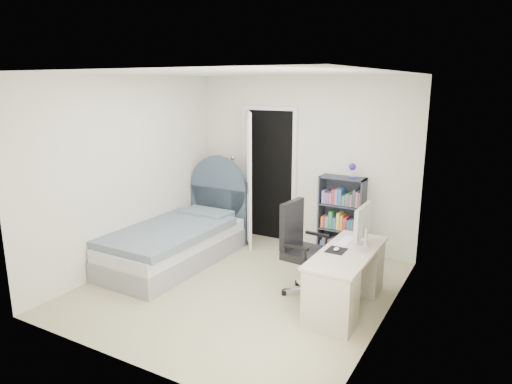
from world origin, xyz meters
The scene contains 8 objects.
room_shell centered at (0.00, 0.00, 1.25)m, with size 3.50×3.70×2.60m.
door centered at (-0.66, 1.56, 1.03)m, with size 0.92×0.70×2.06m.
bed centered at (-1.18, 0.31, 0.30)m, with size 1.04×2.17×1.33m.
nightstand centered at (-1.40, 1.62, 0.36)m, with size 0.37×0.37×0.55m.
floor_lamp centered at (-1.16, 1.66, 0.53)m, with size 0.18×0.18×1.29m.
bookcase centered at (0.68, 1.66, 0.52)m, with size 0.63×0.27×1.33m.
desk centered at (1.27, 0.13, 0.36)m, with size 0.54×1.34×1.10m.
office_chair centered at (0.69, 0.21, 0.60)m, with size 0.57×0.59×1.09m.
Camera 1 is at (2.66, -4.34, 2.39)m, focal length 32.00 mm.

